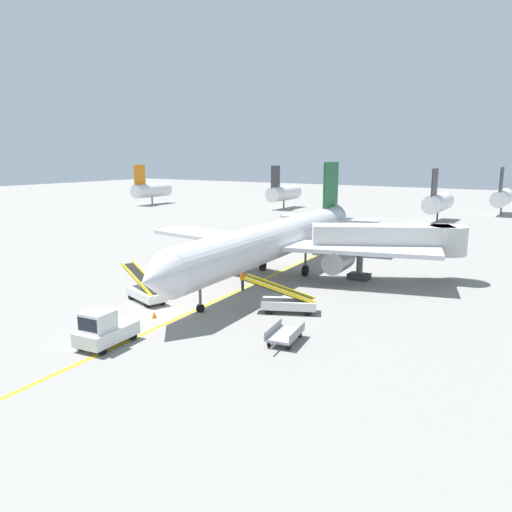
# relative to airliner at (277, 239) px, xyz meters

# --- Properties ---
(ground_plane) EXTENTS (300.00, 300.00, 0.00)m
(ground_plane) POSITION_rel_airliner_xyz_m (-0.27, -13.80, -3.42)
(ground_plane) COLOR gray
(taxi_line_yellow) EXTENTS (5.60, 79.84, 0.01)m
(taxi_line_yellow) POSITION_rel_airliner_xyz_m (0.04, -8.80, -3.41)
(taxi_line_yellow) COLOR yellow
(taxi_line_yellow) RESTS_ON ground
(airliner) EXTENTS (28.55, 35.33, 10.10)m
(airliner) POSITION_rel_airliner_xyz_m (0.00, 0.00, 0.00)
(airliner) COLOR silver
(airliner) RESTS_ON ground
(jet_bridge) EXTENTS (12.51, 8.31, 4.85)m
(jet_bridge) POSITION_rel_airliner_xyz_m (9.47, 4.57, 0.12)
(jet_bridge) COLOR beige
(jet_bridge) RESTS_ON ground
(pushback_tug) EXTENTS (2.25, 3.77, 2.20)m
(pushback_tug) POSITION_rel_airliner_xyz_m (0.16, -20.01, -2.42)
(pushback_tug) COLOR silver
(pushback_tug) RESTS_ON ground
(baggage_tug_near_wing) EXTENTS (2.08, 2.71, 2.10)m
(baggage_tug_near_wing) POSITION_rel_airliner_xyz_m (-5.98, -6.94, -2.49)
(baggage_tug_near_wing) COLOR silver
(baggage_tug_near_wing) RESTS_ON ground
(belt_loader_forward_hold) EXTENTS (5.07, 3.23, 2.59)m
(belt_loader_forward_hold) POSITION_rel_airliner_xyz_m (5.95, -8.75, -2.64)
(belt_loader_forward_hold) COLOR silver
(belt_loader_forward_hold) RESTS_ON ground
(belt_loader_aft_hold) EXTENTS (5.15, 2.76, 2.59)m
(belt_loader_aft_hold) POSITION_rel_airliner_xyz_m (-4.34, -12.18, -2.64)
(belt_loader_aft_hold) COLOR silver
(belt_loader_aft_hold) RESTS_ON ground
(baggage_cart_loaded) EXTENTS (2.01, 3.84, 0.94)m
(baggage_cart_loaded) POSITION_rel_airliner_xyz_m (8.63, -13.85, -2.95)
(baggage_cart_loaded) COLOR #A5A5A8
(baggage_cart_loaded) RESTS_ON ground
(ground_crew_marshaller) EXTENTS (0.36, 0.24, 1.70)m
(ground_crew_marshaller) POSITION_rel_airliner_xyz_m (0.04, -5.60, -2.51)
(ground_crew_marshaller) COLOR #26262D
(ground_crew_marshaller) RESTS_ON ground
(safety_cone_nose_left) EXTENTS (0.36, 0.36, 0.44)m
(safety_cone_nose_left) POSITION_rel_airliner_xyz_m (-13.22, -1.34, -3.20)
(safety_cone_nose_left) COLOR orange
(safety_cone_nose_left) RESTS_ON ground
(safety_cone_nose_right) EXTENTS (0.36, 0.36, 0.44)m
(safety_cone_nose_right) POSITION_rel_airliner_xyz_m (-1.02, -14.73, -3.20)
(safety_cone_nose_right) COLOR orange
(safety_cone_nose_right) RESTS_ON ground
(distant_aircraft_far_left) EXTENTS (3.00, 10.10, 8.80)m
(distant_aircraft_far_left) POSITION_rel_airliner_xyz_m (-58.05, 43.99, -0.20)
(distant_aircraft_far_left) COLOR silver
(distant_aircraft_far_left) RESTS_ON ground
(distant_aircraft_mid_left) EXTENTS (3.00, 10.10, 8.80)m
(distant_aircraft_mid_left) POSITION_rel_airliner_xyz_m (-28.80, 52.33, -0.20)
(distant_aircraft_mid_left) COLOR silver
(distant_aircraft_mid_left) RESTS_ON ground
(distant_aircraft_mid_right) EXTENTS (3.00, 10.10, 8.80)m
(distant_aircraft_mid_right) POSITION_rel_airliner_xyz_m (3.14, 47.65, -0.20)
(distant_aircraft_mid_right) COLOR silver
(distant_aircraft_mid_right) RESTS_ON ground
(distant_aircraft_far_right) EXTENTS (3.00, 10.10, 8.80)m
(distant_aircraft_far_right) POSITION_rel_airliner_xyz_m (10.81, 64.13, -0.20)
(distant_aircraft_far_right) COLOR silver
(distant_aircraft_far_right) RESTS_ON ground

